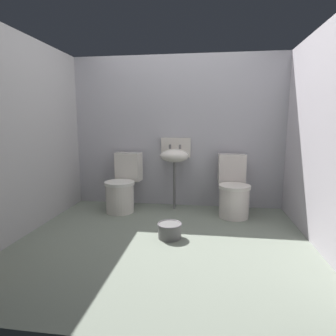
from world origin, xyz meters
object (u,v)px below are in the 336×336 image
(toilet_left, at_px, (123,187))
(bucket, at_px, (170,230))
(sink, at_px, (175,155))
(toilet_right, at_px, (233,191))

(toilet_left, distance_m, bucket, 1.18)
(sink, height_order, bucket, sink)
(toilet_left, height_order, sink, sink)
(toilet_left, bearing_deg, bucket, 140.68)
(toilet_left, bearing_deg, toilet_right, -171.15)
(sink, bearing_deg, bucket, -86.21)
(toilet_left, height_order, toilet_right, same)
(toilet_left, xyz_separation_m, bucket, (0.77, -0.86, -0.24))
(toilet_right, distance_m, bucket, 1.15)
(bucket, bearing_deg, sink, 93.79)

